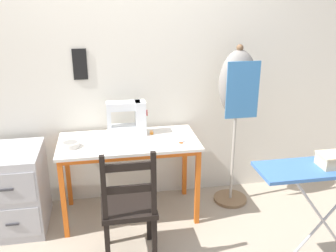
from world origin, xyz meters
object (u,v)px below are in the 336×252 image
fabric_bowl (70,144)px  filing_cabinet (17,189)px  wooden_chair (129,208)px  storage_box (334,160)px  thread_spool_near_machine (152,133)px  scissors (183,142)px  ironing_board (331,172)px  dress_form (237,92)px  sewing_machine (129,119)px

fabric_bowl → filing_cabinet: size_ratio=0.21×
wooden_chair → storage_box: storage_box is taller
fabric_bowl → thread_spool_near_machine: bearing=13.4°
wooden_chair → storage_box: size_ratio=4.53×
fabric_bowl → scissors: 0.94m
scissors → storage_box: bearing=-46.2°
filing_cabinet → thread_spool_near_machine: bearing=5.8°
scissors → thread_spool_near_machine: bearing=137.1°
ironing_board → storage_box: bearing=-106.5°
wooden_chair → storage_box: bearing=-15.9°
fabric_bowl → dress_form: dress_form is taller
filing_cabinet → ironing_board: (2.25, -0.95, 0.44)m
fabric_bowl → filing_cabinet: (-0.48, 0.05, -0.40)m
scissors → fabric_bowl: bearing=176.5°
sewing_machine → scissors: sewing_machine is taller
thread_spool_near_machine → dress_form: dress_form is taller
sewing_machine → dress_form: 0.99m
dress_form → filing_cabinet: bearing=-178.1°
filing_cabinet → dress_form: (1.94, 0.06, 0.75)m
sewing_machine → storage_box: 1.69m
ironing_board → thread_spool_near_machine: bearing=134.9°
scissors → wooden_chair: size_ratio=0.13×
scissors → filing_cabinet: scissors is taller
dress_form → storage_box: size_ratio=7.37×
storage_box → scissors: bearing=133.8°
scissors → ironing_board: 1.19m
sewing_machine → fabric_bowl: bearing=-157.3°
thread_spool_near_machine → scissors: bearing=-42.9°
sewing_machine → thread_spool_near_machine: 0.24m
wooden_chair → ironing_board: bearing=-15.4°
filing_cabinet → sewing_machine: bearing=9.4°
sewing_machine → dress_form: size_ratio=0.24×
scissors → dress_form: 0.66m
fabric_bowl → wooden_chair: wooden_chair is taller
wooden_chair → dress_form: dress_form is taller
ironing_board → storage_box: storage_box is taller
storage_box → wooden_chair: bearing=164.1°
thread_spool_near_machine → sewing_machine: bearing=167.4°
scissors → storage_box: 1.20m
sewing_machine → fabric_bowl: sewing_machine is taller
wooden_chair → filing_cabinet: bearing=147.2°
scissors → dress_form: dress_form is taller
thread_spool_near_machine → filing_cabinet: (-1.18, -0.12, -0.39)m
scissors → thread_spool_near_machine: 0.33m
scissors → filing_cabinet: 1.47m
wooden_chair → filing_cabinet: wooden_chair is taller
fabric_bowl → storage_box: (1.76, -0.92, 0.14)m
scissors → dress_form: size_ratio=0.08×
scissors → wooden_chair: (-0.51, -0.48, -0.29)m
wooden_chair → thread_spool_near_machine: bearing=69.0°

